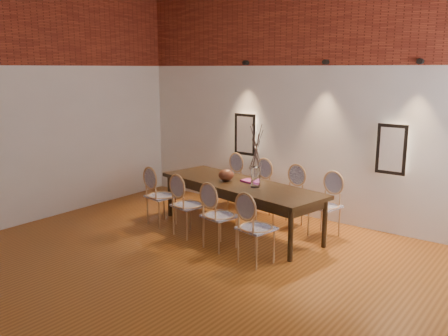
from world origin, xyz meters
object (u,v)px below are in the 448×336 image
Objects in this scene: chair_near_b at (188,205)px; chair_near_c at (220,216)px; book at (250,181)px; chair_far_a at (228,181)px; chair_near_a at (161,196)px; dining_table at (240,207)px; chair_far_c at (288,197)px; bowl at (226,175)px; chair_far_b at (256,189)px; chair_near_d at (256,228)px; vase at (256,177)px; chair_far_d at (325,206)px.

chair_near_c is at bearing 0.00° from chair_near_b.
chair_far_a is at bearing 142.49° from book.
chair_near_a is at bearing 90.00° from chair_far_a.
dining_table is 0.42m from book.
chair_near_c is at bearing 90.00° from chair_far_c.
bowl is (0.90, 0.53, 0.37)m from chair_near_a.
chair_far_b reaches higher than book.
chair_far_b is 1.00× the size of chair_far_c.
chair_near_b is 3.62× the size of book.
chair_far_a is 0.70m from chair_far_b.
chair_far_c is 0.70m from book.
chair_far_a is at bearing 90.00° from chair_near_a.
book is (1.25, 0.67, 0.30)m from chair_near_a.
chair_near_d is at bearing 0.00° from chair_near_a.
chair_near_a is 1.10m from bowl.
chair_near_a and chair_near_d have the same top height.
chair_far_b is at bearing 122.73° from vase.
chair_near_b is at bearing 46.26° from chair_far_d.
chair_near_d reaches higher than dining_table.
book is (-1.06, -0.39, 0.30)m from chair_far_d.
chair_far_a reaches higher than dining_table.
chair_far_b is (-1.11, 1.68, 0.00)m from chair_near_d.
book is (-0.12, 0.91, 0.30)m from chair_near_c.
chair_far_c reaches higher than book.
bowl is at bearing 30.90° from chair_far_d.
chair_near_d and chair_far_b have the same top height.
bowl is (-0.47, 0.77, 0.37)m from chair_near_c.
chair_near_d and chair_far_a have the same top height.
chair_far_c is (0.26, 1.43, 0.00)m from chair_near_c.
dining_table is 2.96× the size of chair_near_a.
dining_table is at bearing 169.82° from vase.
chair_far_d is (2.06, -0.37, 0.00)m from chair_far_a.
chair_near_c is at bearing 0.00° from chair_near_a.
bowl is (-0.58, 0.05, -0.06)m from vase.
chair_near_c and chair_far_b have the same top height.
bowl is (-1.42, -0.54, 0.37)m from chair_far_d.
dining_table is at bearing 64.43° from chair_far_c.
chair_near_a is 1.00× the size of chair_near_d.
chair_far_d is (1.63, 1.19, 0.00)m from chair_near_b.
chair_near_a is at bearing 46.26° from chair_far_c.
chair_near_d is at bearing -55.63° from vase.
chair_near_b is at bearing -125.60° from book.
chair_near_b and chair_far_a have the same top height.
chair_near_c is 3.13× the size of vase.
bowl is (-1.16, 0.90, 0.37)m from chair_near_d.
chair_near_a is 3.92× the size of bowl.
bowl is at bearing 135.42° from chair_far_a.
chair_far_a and chair_far_c have the same top height.
vase reaches higher than chair_far_c.
chair_near_c is (0.21, -0.78, 0.09)m from dining_table.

